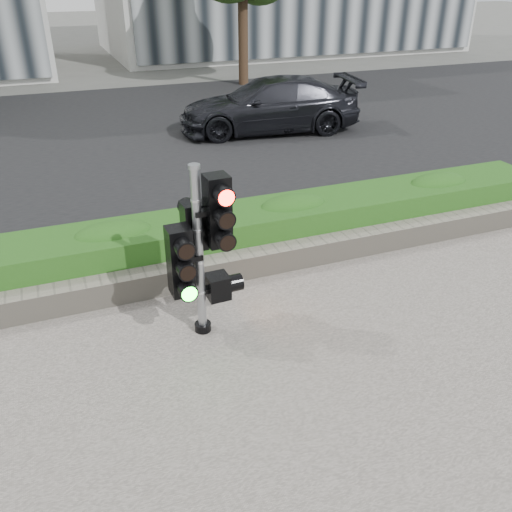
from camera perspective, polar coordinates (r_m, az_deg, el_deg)
name	(u,v)px	position (r m, az deg, el deg)	size (l,w,h in m)	color
ground	(266,364)	(6.12, 1.02, -11.31)	(120.00, 120.00, 0.00)	#51514C
road	(120,135)	(14.99, -14.09, 12.20)	(60.00, 13.00, 0.02)	black
curb	(190,242)	(8.62, -7.00, 1.51)	(60.00, 0.25, 0.12)	gray
stone_wall	(213,270)	(7.49, -4.53, -1.49)	(12.00, 0.32, 0.34)	gray
hedge	(199,240)	(7.96, -5.98, 1.72)	(12.00, 1.00, 0.68)	#428E2B
traffic_signal	(200,243)	(6.04, -5.92, 1.32)	(0.72, 0.53, 2.07)	black
car_dark	(269,105)	(14.80, 1.39, 15.61)	(1.93, 4.74, 1.38)	black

